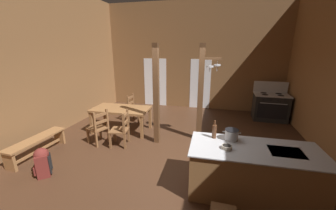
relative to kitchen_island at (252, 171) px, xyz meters
name	(u,v)px	position (x,y,z in m)	size (l,w,h in m)	color
ground_plane	(167,159)	(-1.72, 0.79, -0.49)	(7.94, 9.26, 0.10)	#422819
wall_back	(193,57)	(-1.72, 5.09, 1.69)	(7.94, 0.14, 4.26)	brown
wall_left	(26,63)	(-5.36, 0.79, 1.69)	(0.14, 9.26, 4.26)	brown
glazed_door_back_left	(155,82)	(-3.33, 5.02, 0.58)	(1.00, 0.01, 2.05)	white
glazed_panel_back_right	(200,84)	(-1.36, 5.02, 0.58)	(0.84, 0.01, 2.05)	white
kitchen_island	(252,171)	(0.00, 0.00, 0.00)	(2.18, 1.01, 0.88)	olive
stove_range	(270,106)	(1.21, 4.19, 0.04)	(1.16, 0.85, 1.32)	black
support_post_with_pot_rack	(201,91)	(-1.08, 1.99, 0.95)	(0.56, 0.23, 2.61)	brown
support_post_center	(156,96)	(-2.20, 1.52, 0.87)	(0.14, 0.14, 2.61)	brown
dining_table	(121,111)	(-3.47, 1.98, 0.21)	(1.72, 0.94, 0.74)	olive
ladderback_chair_near_window	(134,109)	(-3.43, 2.88, 0.01)	(0.47, 0.47, 0.95)	brown
ladderback_chair_by_post	(99,128)	(-3.67, 1.07, 0.01)	(0.58, 0.58, 0.95)	brown
ladderback_chair_at_table_end	(121,129)	(-3.04, 1.11, 0.01)	(0.51, 0.51, 0.95)	brown
bench_along_left_wall	(37,143)	(-4.77, 0.16, -0.14)	(0.43, 1.46, 0.44)	olive
backpack	(42,161)	(-4.00, -0.45, -0.13)	(0.39, 0.39, 0.60)	maroon
stockpot_on_counter	(232,135)	(-0.38, 0.25, 0.54)	(0.32, 0.25, 0.20)	#B7BABF
mixing_bowl_on_counter	(227,147)	(-0.47, -0.12, 0.47)	(0.17, 0.17, 0.06)	#B2A893
bottle_tall_on_counter	(214,131)	(-0.68, 0.26, 0.58)	(0.08, 0.08, 0.34)	#56331E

